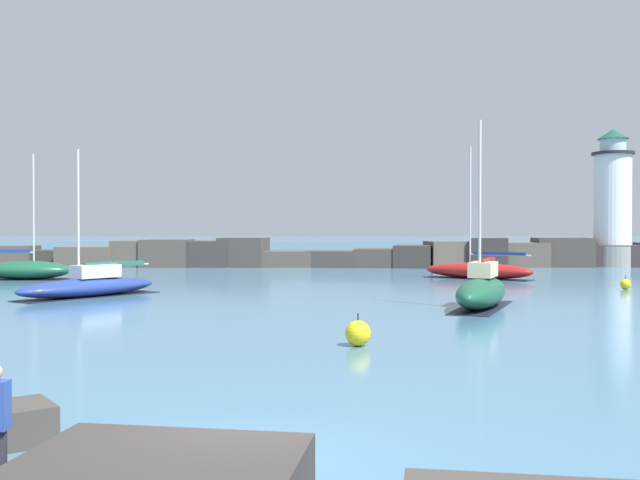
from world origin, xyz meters
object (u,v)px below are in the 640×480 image
sailboat_moored_3 (27,270)px  mooring_buoy_far_side (626,284)px  sailboat_moored_0 (90,285)px  mooring_buoy_orange_near (358,333)px  lighthouse (613,208)px  sailboat_moored_2 (478,270)px  sailboat_moored_1 (482,290)px

sailboat_moored_3 → mooring_buoy_far_side: sailboat_moored_3 is taller
sailboat_moored_0 → mooring_buoy_orange_near: sailboat_moored_0 is taller
mooring_buoy_orange_near → lighthouse: bearing=61.1°
sailboat_moored_2 → mooring_buoy_far_side: (6.45, -8.15, -0.28)m
sailboat_moored_1 → sailboat_moored_2: size_ratio=0.89×
sailboat_moored_0 → sailboat_moored_3: size_ratio=0.90×
sailboat_moored_1 → mooring_buoy_far_side: bearing=43.4°
lighthouse → sailboat_moored_3: 48.32m
sailboat_moored_0 → mooring_buoy_far_side: 28.49m
sailboat_moored_1 → mooring_buoy_orange_near: 11.41m
sailboat_moored_1 → mooring_buoy_orange_near: bearing=-119.2°
sailboat_moored_2 → mooring_buoy_far_side: sailboat_moored_2 is taller
lighthouse → sailboat_moored_0: (-36.72, -28.87, -4.64)m
sailboat_moored_3 → lighthouse: bearing=21.2°
sailboat_moored_2 → sailboat_moored_1: bearing=-100.8°
sailboat_moored_2 → mooring_buoy_far_side: 10.40m
sailboat_moored_0 → sailboat_moored_1: (18.31, -4.60, 0.18)m
lighthouse → sailboat_moored_0: size_ratio=1.64×
sailboat_moored_0 → sailboat_moored_3: sailboat_moored_3 is taller
lighthouse → sailboat_moored_1: lighthouse is taller
sailboat_moored_0 → sailboat_moored_1: 18.88m
mooring_buoy_orange_near → sailboat_moored_0: bearing=131.2°
sailboat_moored_0 → mooring_buoy_far_side: sailboat_moored_0 is taller
lighthouse → mooring_buoy_far_side: (-8.62, -24.20, -4.91)m
sailboat_moored_3 → mooring_buoy_far_side: (36.24, -6.82, -0.35)m
sailboat_moored_2 → sailboat_moored_3: sailboat_moored_2 is taller
lighthouse → sailboat_moored_3: bearing=-158.8°
lighthouse → mooring_buoy_orange_near: (-23.96, -43.42, -4.83)m
sailboat_moored_2 → mooring_buoy_far_side: size_ratio=11.39×
sailboat_moored_1 → mooring_buoy_far_side: sailboat_moored_1 is taller
sailboat_moored_1 → mooring_buoy_orange_near: sailboat_moored_1 is taller
lighthouse → sailboat_moored_0: bearing=-141.8°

